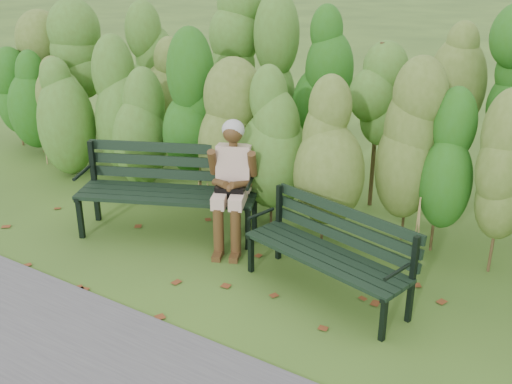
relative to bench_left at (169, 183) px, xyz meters
The scene contains 6 objects.
ground 1.38m from the bench_left, 21.71° to the right, with size 80.00×80.00×0.00m, color #304A1C.
hedge_band 1.95m from the bench_left, 50.03° to the left, with size 11.04×1.67×2.42m.
leaf_litter 1.52m from the bench_left, 35.47° to the right, with size 5.82×2.12×0.01m.
bench_left is the anchor object (origin of this frame).
bench_right 2.04m from the bench_left, ahead, with size 1.66×0.88×0.79m.
seated_woman 0.76m from the bench_left, ahead, with size 0.60×0.79×1.30m.
Camera 1 is at (2.78, -4.09, 2.93)m, focal length 42.00 mm.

